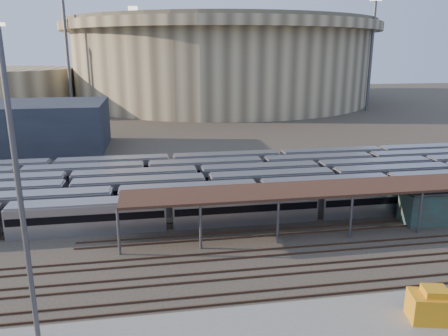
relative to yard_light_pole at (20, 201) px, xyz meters
name	(u,v)px	position (x,y,z in m)	size (l,w,h in m)	color
ground	(197,254)	(12.74, 13.25, -11.39)	(420.00, 420.00, 0.00)	#383026
subway_trains	(169,186)	(10.69, 31.75, -9.59)	(124.28, 23.90, 3.60)	#A2A2A6
inspection_shed	(376,187)	(34.74, 17.25, -6.41)	(60.30, 6.00, 5.30)	#4F4F54
empty_tracks	(202,277)	(12.74, 8.25, -11.30)	(170.00, 9.62, 0.18)	#4C3323
stadium	(221,60)	(37.74, 153.25, 5.08)	(124.00, 124.00, 32.50)	tan
service_building	(3,127)	(-22.26, 68.25, -6.39)	(42.00, 20.00, 10.00)	#1E232D
floodlight_0	(67,49)	(-17.26, 123.25, 9.26)	(4.00, 1.00, 38.40)	#4F4F54
floodlight_2	(372,49)	(82.74, 113.25, 9.26)	(4.00, 1.00, 38.40)	#4F4F54
floodlight_3	(135,49)	(2.74, 173.25, 9.26)	(4.00, 1.00, 38.40)	#4F4F54
yard_light_pole	(20,201)	(0.00, 0.00, 0.00)	(0.80, 0.36, 22.21)	#4F4F54
yellow_equipment	(433,307)	(29.82, -1.56, -10.07)	(3.58, 2.24, 2.24)	orange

